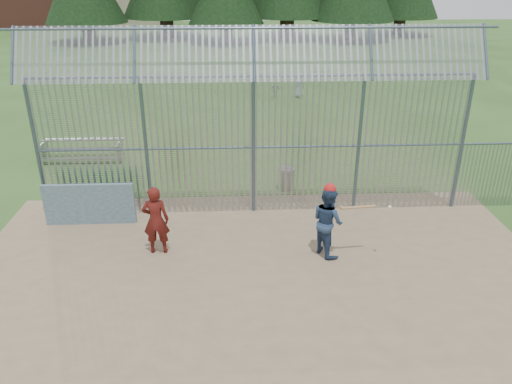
{
  "coord_description": "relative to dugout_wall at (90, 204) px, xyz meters",
  "views": [
    {
      "loc": [
        -0.56,
        -9.79,
        6.67
      ],
      "look_at": [
        0.0,
        2.0,
        1.3
      ],
      "focal_mm": 35.0,
      "sensor_mm": 36.0,
      "label": 1
    }
  ],
  "objects": [
    {
      "name": "batting_gear",
      "position": [
        6.46,
        -1.92,
        1.09
      ],
      "size": [
        1.57,
        0.56,
        0.62
      ],
      "color": "red",
      "rests_on": "ground"
    },
    {
      "name": "dirt_infield",
      "position": [
        4.6,
        -3.4,
        -0.61
      ],
      "size": [
        14.0,
        10.0,
        0.02
      ],
      "primitive_type": "cube",
      "color": "#756047",
      "rests_on": "ground"
    },
    {
      "name": "bleacher",
      "position": [
        -1.62,
        5.15,
        -0.21
      ],
      "size": [
        3.0,
        0.95,
        0.72
      ],
      "color": "gray",
      "rests_on": "ground"
    },
    {
      "name": "trash_can",
      "position": [
        5.74,
        2.11,
        -0.24
      ],
      "size": [
        0.56,
        0.56,
        0.82
      ],
      "color": "gray",
      "rests_on": "ground"
    },
    {
      "name": "batter",
      "position": [
        6.33,
        -1.88,
        0.29
      ],
      "size": [
        0.99,
        1.08,
        1.79
      ],
      "primitive_type": "imported",
      "rotation": [
        0.0,
        0.0,
        2.02
      ],
      "color": "navy",
      "rests_on": "dirt_infield"
    },
    {
      "name": "backstop_fence",
      "position": [
        6.41,
        0.53,
        1.74
      ],
      "size": [
        20.09,
        0.81,
        5.3
      ],
      "color": "#47566B",
      "rests_on": "ground"
    },
    {
      "name": "onlooker",
      "position": [
        2.08,
        -1.63,
        0.3
      ],
      "size": [
        0.66,
        0.44,
        1.8
      ],
      "primitive_type": "imported",
      "rotation": [
        0.0,
        0.0,
        3.16
      ],
      "color": "maroon",
      "rests_on": "dirt_infield"
    },
    {
      "name": "bg_kid_seated",
      "position": [
        6.41,
        14.37,
        -0.17
      ],
      "size": [
        0.56,
        0.31,
        0.89
      ],
      "primitive_type": "imported",
      "rotation": [
        0.0,
        0.0,
        2.95
      ],
      "color": "slate",
      "rests_on": "ground"
    },
    {
      "name": "ground",
      "position": [
        4.6,
        -2.9,
        -0.62
      ],
      "size": [
        120.0,
        120.0,
        0.0
      ],
      "primitive_type": "plane",
      "color": "#2D511E",
      "rests_on": "ground"
    },
    {
      "name": "dugout_wall",
      "position": [
        0.0,
        0.0,
        0.0
      ],
      "size": [
        2.5,
        0.12,
        1.2
      ],
      "primitive_type": "cube",
      "color": "#38566B",
      "rests_on": "dirt_infield"
    },
    {
      "name": "bg_kid_standing",
      "position": [
        7.67,
        14.45,
        0.07
      ],
      "size": [
        0.68,
        0.45,
        1.39
      ],
      "primitive_type": "imported",
      "rotation": [
        0.0,
        0.0,
        3.16
      ],
      "color": "gray",
      "rests_on": "ground"
    }
  ]
}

